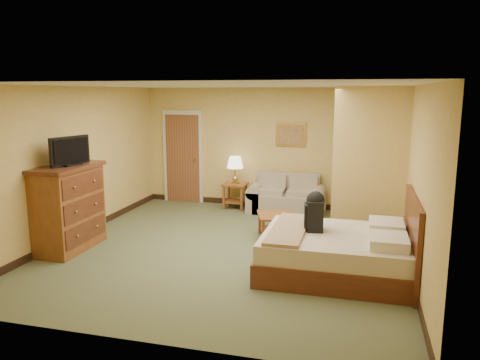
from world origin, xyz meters
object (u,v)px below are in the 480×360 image
(bed, at_px, (342,252))
(loveseat, at_px, (287,200))
(coffee_table, at_px, (278,221))
(dresser, at_px, (68,207))

(bed, bearing_deg, loveseat, 112.04)
(coffee_table, bearing_deg, dresser, -155.53)
(coffee_table, height_order, dresser, dresser)
(loveseat, distance_m, dresser, 4.43)
(coffee_table, bearing_deg, bed, -49.95)
(coffee_table, relative_size, dresser, 0.61)
(loveseat, relative_size, coffee_table, 1.93)
(loveseat, bearing_deg, bed, -67.96)
(dresser, bearing_deg, bed, 0.65)
(loveseat, xyz_separation_m, coffee_table, (0.13, -1.81, 0.04))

